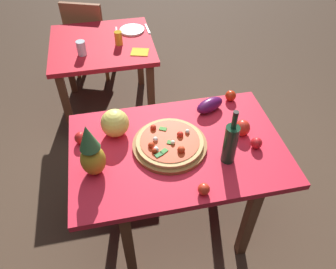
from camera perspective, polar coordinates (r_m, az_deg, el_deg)
name	(u,v)px	position (r m, az deg, el deg)	size (l,w,h in m)	color
ground_plane	(176,214)	(2.51, 1.32, -13.49)	(10.00, 10.00, 0.00)	#4C3828
display_table	(177,157)	(2.01, 1.61, -3.85)	(1.25, 0.83, 0.72)	brown
background_table	(103,54)	(3.03, -11.14, 13.45)	(0.87, 0.81, 0.72)	brown
dining_chair	(89,34)	(3.65, -13.45, 16.45)	(0.51, 0.51, 0.85)	#8F5D2F
pizza_board	(170,145)	(1.93, 0.30, -1.81)	(0.44, 0.44, 0.03)	#8F5D2F
pizza	(169,142)	(1.91, 0.26, -1.29)	(0.39, 0.39, 0.06)	tan
wine_bottle	(230,143)	(1.81, 10.70, -1.46)	(0.08, 0.08, 0.35)	#153722
pineapple_left	(91,153)	(1.75, -13.08, -3.05)	(0.13, 0.13, 0.34)	#B29325
melon	(115,123)	(1.99, -9.14, 1.97)	(0.17, 0.17, 0.17)	#E8D560
bell_pepper	(242,128)	(2.03, 12.68, 1.13)	(0.09, 0.09, 0.10)	red
eggplant	(210,105)	(2.17, 7.20, 5.05)	(0.20, 0.09, 0.09)	#4E1147
tomato_near_board	(256,143)	(1.98, 15.01, -1.41)	(0.07, 0.07, 0.07)	red
tomato_by_bottle	(204,189)	(1.71, 6.19, -9.35)	(0.06, 0.06, 0.06)	red
tomato_beside_pepper	(231,96)	(2.28, 10.75, 6.60)	(0.07, 0.07, 0.07)	red
tomato_at_corner	(81,138)	(2.00, -14.79, -0.57)	(0.08, 0.08, 0.08)	red
drinking_glass_juice	(119,38)	(2.90, -8.53, 16.12)	(0.06, 0.06, 0.11)	gold
drinking_glass_water	(81,48)	(2.81, -14.72, 14.23)	(0.07, 0.07, 0.12)	silver
dinner_plate	(132,30)	(3.12, -6.23, 17.51)	(0.22, 0.22, 0.02)	white
fork_utensil	(116,32)	(3.11, -8.89, 17.11)	(0.02, 0.18, 0.01)	silver
knife_utensil	(147,29)	(3.13, -3.57, 17.75)	(0.02, 0.18, 0.01)	silver
napkin_folded	(140,52)	(2.79, -4.88, 14.00)	(0.14, 0.12, 0.01)	yellow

